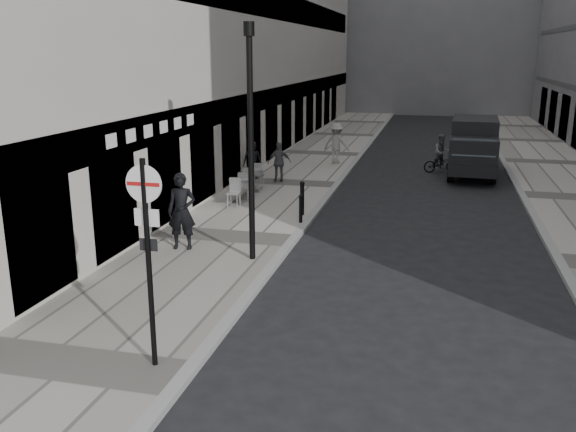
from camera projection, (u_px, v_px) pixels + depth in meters
name	position (u px, v px, depth m)	size (l,w,h in m)	color
sidewalk	(287.00, 184.00, 24.67)	(4.00, 60.00, 0.12)	#A8A298
walking_man	(182.00, 211.00, 16.08)	(0.75, 0.49, 2.04)	black
sign_post	(147.00, 237.00, 9.68)	(0.60, 0.09, 3.51)	black
lamppost	(251.00, 133.00, 14.71)	(0.26, 0.26, 5.77)	black
bollard_near	(302.00, 199.00, 19.58)	(0.14, 0.14, 1.03)	black
bollard_far	(301.00, 210.00, 18.72)	(0.11, 0.11, 0.82)	black
panel_van	(474.00, 144.00, 26.38)	(2.16, 5.23, 2.42)	black
cyclist	(441.00, 158.00, 27.14)	(1.67, 1.09, 1.70)	black
pedestrian_a	(279.00, 162.00, 24.51)	(0.94, 0.39, 1.61)	#535358
pedestrian_b	(336.00, 143.00, 28.58)	(1.22, 0.70, 1.90)	#9D9791
pedestrian_c	(252.00, 160.00, 25.25)	(0.76, 0.50, 1.56)	black
cafe_table_near	(239.00, 190.00, 21.22)	(0.70, 1.59, 0.90)	silver
cafe_table_mid	(240.00, 189.00, 21.24)	(0.75, 1.68, 0.96)	silver
cafe_table_far	(253.00, 179.00, 22.68)	(0.80, 1.80, 1.03)	#B9B9BB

